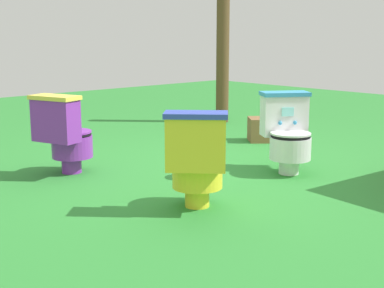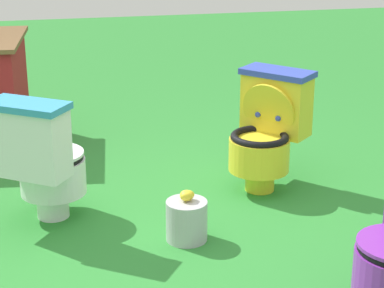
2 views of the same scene
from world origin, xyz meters
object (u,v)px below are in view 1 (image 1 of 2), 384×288
Objects in this scene: toilet_purple at (65,134)px; wooden_post at (223,53)px; lemon_bucket at (201,165)px; small_crate at (263,129)px; toilet_yellow at (197,159)px; toilet_white at (287,132)px.

toilet_purple is 0.37× the size of wooden_post.
lemon_bucket is (-0.81, 0.91, -0.25)m from toilet_purple.
small_crate is at bearing 63.06° from wooden_post.
wooden_post is (-2.98, -2.65, 0.61)m from toilet_yellow.
toilet_purple is 2.29× the size of small_crate.
wooden_post is at bearing 87.77° from toilet_yellow.
wooden_post reaches higher than lemon_bucket.
toilet_yellow is (-0.18, 1.53, 0.00)m from toilet_purple.
wooden_post is at bearing -116.94° from small_crate.
toilet_purple is 1.54m from toilet_yellow.
lemon_bucket is at bearing 22.32° from toilet_purple.
toilet_purple is 2.63× the size of lemon_bucket.
wooden_post reaches higher than toilet_yellow.
wooden_post is at bearing -90.20° from toilet_white.
toilet_white reaches higher than small_crate.
toilet_yellow is at bearing 43.87° from toilet_white.
toilet_yellow is at bearing 30.00° from small_crate.
toilet_yellow is at bearing 44.58° from lemon_bucket.
small_crate and lemon_bucket have the same top height.
wooden_post is 7.11× the size of lemon_bucket.
toilet_purple is 1.00× the size of toilet_yellow.
toilet_purple is at bearing -4.45° from small_crate.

